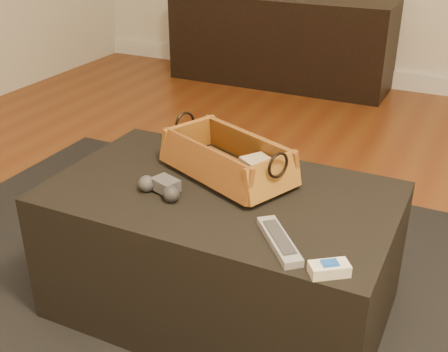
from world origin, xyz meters
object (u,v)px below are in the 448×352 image
at_px(media_cabinet, 280,41).
at_px(game_controller, 161,187).
at_px(tv_remote, 219,167).
at_px(ottoman, 221,251).
at_px(cream_gadget, 329,269).
at_px(wicker_basket, 227,161).
at_px(silver_remote, 279,240).

height_order(media_cabinet, game_controller, media_cabinet).
bearing_deg(tv_remote, ottoman, -43.17).
height_order(tv_remote, cream_gadget, tv_remote).
relative_size(tv_remote, game_controller, 1.44).
bearing_deg(wicker_basket, cream_gadget, -39.86).
distance_m(wicker_basket, silver_remote, 0.40).
height_order(tv_remote, wicker_basket, wicker_basket).
distance_m(media_cabinet, game_controller, 2.58).
bearing_deg(media_cabinet, cream_gadget, -67.21).
xyz_separation_m(ottoman, silver_remote, (0.25, -0.19, 0.22)).
xyz_separation_m(silver_remote, cream_gadget, (0.14, -0.07, 0.00)).
distance_m(ottoman, tv_remote, 0.26).
height_order(tv_remote, game_controller, game_controller).
bearing_deg(cream_gadget, game_controller, 163.45).
bearing_deg(game_controller, cream_gadget, -16.55).
distance_m(game_controller, silver_remote, 0.40).
bearing_deg(ottoman, game_controller, -145.39).
height_order(media_cabinet, silver_remote, media_cabinet).
relative_size(silver_remote, cream_gadget, 1.94).
xyz_separation_m(wicker_basket, game_controller, (-0.12, -0.19, -0.03)).
bearing_deg(wicker_basket, media_cabinet, 106.78).
bearing_deg(silver_remote, cream_gadget, -24.22).
relative_size(media_cabinet, game_controller, 9.91).
xyz_separation_m(ottoman, cream_gadget, (0.40, -0.26, 0.22)).
height_order(media_cabinet, ottoman, media_cabinet).
distance_m(media_cabinet, cream_gadget, 2.89).
distance_m(wicker_basket, cream_gadget, 0.55).
bearing_deg(media_cabinet, wicker_basket, -73.22).
bearing_deg(game_controller, wicker_basket, 59.00).
bearing_deg(cream_gadget, silver_remote, 155.78).
height_order(ottoman, tv_remote, tv_remote).
bearing_deg(cream_gadget, media_cabinet, 112.79).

